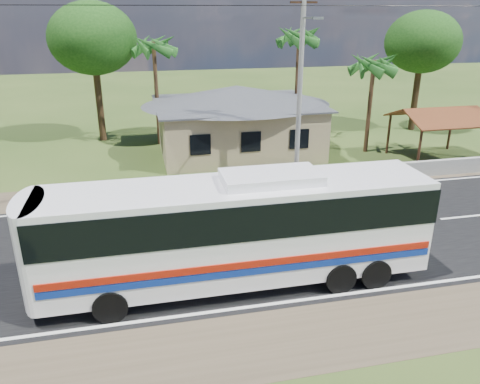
% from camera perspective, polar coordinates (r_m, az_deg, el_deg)
% --- Properties ---
extents(ground, '(120.00, 120.00, 0.00)m').
position_cam_1_polar(ground, '(19.95, 4.68, -5.39)').
color(ground, '#2C4418').
rests_on(ground, ground).
extents(road, '(120.00, 16.00, 0.03)m').
position_cam_1_polar(road, '(19.95, 4.68, -5.36)').
color(road, black).
rests_on(road, ground).
extents(house, '(12.40, 10.00, 5.00)m').
position_cam_1_polar(house, '(31.31, -0.42, 9.68)').
color(house, tan).
rests_on(house, ground).
extents(waiting_shed, '(5.20, 4.48, 3.35)m').
position_cam_1_polar(waiting_shed, '(32.07, 23.13, 8.43)').
color(waiting_shed, '#3C2316').
rests_on(waiting_shed, ground).
extents(concrete_barrier, '(7.00, 0.30, 0.90)m').
position_cam_1_polar(concrete_barrier, '(29.78, 24.04, 2.83)').
color(concrete_barrier, '#9E9E99').
rests_on(concrete_barrier, ground).
extents(utility_poles, '(32.80, 2.22, 11.00)m').
position_cam_1_polar(utility_poles, '(25.04, 6.65, 13.88)').
color(utility_poles, '#9E9E99').
rests_on(utility_poles, ground).
extents(palm_near, '(2.80, 2.80, 6.70)m').
position_cam_1_polar(palm_near, '(31.90, 16.00, 14.69)').
color(palm_near, '#47301E').
rests_on(palm_near, ground).
extents(palm_mid, '(2.80, 2.80, 8.20)m').
position_cam_1_polar(palm_mid, '(34.50, 7.20, 18.16)').
color(palm_mid, '#47301E').
rests_on(palm_mid, ground).
extents(palm_far, '(2.80, 2.80, 7.70)m').
position_cam_1_polar(palm_far, '(33.11, -10.49, 17.02)').
color(palm_far, '#47301E').
rests_on(palm_far, ground).
extents(tree_behind_house, '(6.00, 6.00, 9.61)m').
position_cam_1_polar(tree_behind_house, '(35.14, -17.53, 17.38)').
color(tree_behind_house, '#47301E').
rests_on(tree_behind_house, ground).
extents(tree_behind_shed, '(5.60, 5.60, 9.02)m').
position_cam_1_polar(tree_behind_shed, '(39.42, 21.37, 16.62)').
color(tree_behind_shed, '#47301E').
rests_on(tree_behind_shed, ground).
extents(coach_bus, '(12.94, 2.85, 4.01)m').
position_cam_1_polar(coach_bus, '(15.60, -0.12, -3.88)').
color(coach_bus, white).
rests_on(coach_bus, ground).
extents(motorcycle, '(1.97, 1.03, 0.99)m').
position_cam_1_polar(motorcycle, '(26.87, 14.78, 2.25)').
color(motorcycle, black).
rests_on(motorcycle, ground).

